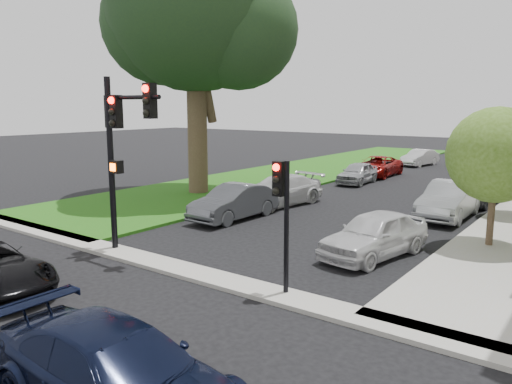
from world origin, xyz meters
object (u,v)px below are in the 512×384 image
Objects in this scene: car_parked_0 at (374,234)px; car_parked_8 at (377,166)px; small_tree_a at (496,155)px; car_parked_7 at (357,173)px; car_parked_2 at (472,190)px; car_parked_1 at (450,200)px; car_parked_6 at (280,191)px; eucalyptus at (194,3)px; car_parked_5 at (234,202)px; traffic_signal_main at (119,133)px; car_cross_far at (117,374)px; car_parked_9 at (420,158)px; traffic_signal_secondary at (283,203)px; car_parked_4 at (511,166)px; car_parked_3 at (496,173)px.

car_parked_0 reaches higher than car_parked_8.
small_tree_a is 14.55m from car_parked_7.
car_parked_2 is 9.87m from car_parked_8.
car_parked_1 reaches higher than car_parked_6.
eucalyptus is 10.75m from car_parked_6.
car_parked_5 reaches higher than car_parked_6.
traffic_signal_main is at bearing -121.80° from car_parked_1.
car_cross_far is at bearing -56.12° from car_parked_6.
car_parked_6 is at bearing 91.80° from traffic_signal_main.
traffic_signal_main reaches higher than car_parked_1.
car_parked_9 is at bearing 74.73° from eucalyptus.
car_cross_far is 10.28m from car_parked_0.
car_parked_6 reaches higher than car_parked_9.
car_parked_2 is at bearing -40.87° from car_parked_8.
traffic_signal_secondary is at bearing -47.38° from car_parked_6.
car_parked_8 is at bearing 123.52° from car_parked_0.
traffic_signal_main is 14.05m from car_parked_1.
car_parked_6 is (5.40, 0.03, -9.29)m from eucalyptus.
traffic_signal_secondary reaches higher than car_parked_9.
traffic_signal_main reaches higher than car_cross_far.
car_parked_5 is (-0.21, 6.02, -3.20)m from traffic_signal_main.
car_parked_2 reaches higher than car_parked_9.
car_parked_2 is (7.09, 15.75, -3.25)m from traffic_signal_main.
car_parked_4 reaches higher than car_parked_8.
eucalyptus reaches higher than car_parked_4.
car_parked_3 is at bearing 73.46° from traffic_signal_main.
car_parked_4 is 7.43m from car_parked_9.
car_parked_4 is 22.53m from car_parked_5.
small_tree_a is 1.07× the size of car_parked_5.
car_cross_far is at bearing -39.57° from traffic_signal_main.
small_tree_a is 10.33m from car_parked_6.
traffic_signal_secondary reaches higher than car_parked_1.
car_parked_2 is at bearing 86.92° from traffic_signal_secondary.
car_parked_5 is 15.98m from car_parked_8.
traffic_signal_secondary is 11.88m from car_parked_1.
car_parked_1 is 1.15× the size of car_parked_3.
car_parked_2 is (0.10, 21.53, -0.04)m from car_cross_far.
car_parked_2 is (-0.03, 4.06, -0.11)m from car_parked_1.
traffic_signal_main reaches higher than car_parked_3.
car_cross_far is (0.75, -5.73, -1.70)m from traffic_signal_secondary.
eucalyptus is 3.06× the size of car_parked_1.
car_parked_4 is at bearing 72.93° from car_parked_5.
traffic_signal_secondary is 15.91m from car_parked_2.
car_parked_2 is at bearing -52.35° from car_parked_9.
car_parked_1 reaches higher than car_parked_0.
traffic_signal_main is 1.19× the size of car_parked_1.
car_cross_far is 1.01× the size of car_parked_2.
car_parked_4 reaches higher than car_parked_9.
traffic_signal_main reaches higher than car_parked_8.
car_parked_4 is at bearing 75.96° from traffic_signal_main.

